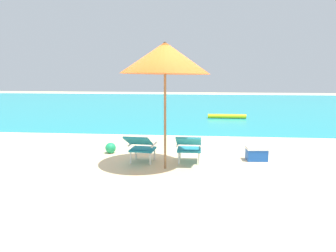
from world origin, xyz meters
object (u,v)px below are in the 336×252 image
at_px(swim_buoy, 227,116).
at_px(lounge_chair_right, 189,146).
at_px(beach_ball, 111,148).
at_px(beach_umbrella_center, 165,58).
at_px(lounge_chair_left, 141,146).
at_px(cooler_box, 257,153).

height_order(swim_buoy, lounge_chair_right, lounge_chair_right).
xyz_separation_m(swim_buoy, beach_ball, (-3.29, -6.35, 0.03)).
relative_size(lounge_chair_right, beach_umbrella_center, 0.34).
height_order(swim_buoy, beach_ball, beach_ball).
distance_m(lounge_chair_left, beach_umbrella_center, 1.96).
bearing_deg(beach_ball, beach_umbrella_center, -38.13).
relative_size(swim_buoy, beach_umbrella_center, 0.62).
relative_size(lounge_chair_left, beach_ball, 3.48).
xyz_separation_m(swim_buoy, lounge_chair_left, (-2.38, -7.21, 0.31)).
height_order(lounge_chair_left, lounge_chair_right, same).
bearing_deg(beach_umbrella_center, lounge_chair_right, 39.07).
xyz_separation_m(beach_umbrella_center, beach_ball, (-1.48, 1.16, -2.12)).
relative_size(lounge_chair_left, cooler_box, 1.83).
distance_m(lounge_chair_left, beach_ball, 1.28).
bearing_deg(swim_buoy, beach_ball, -117.37).
bearing_deg(beach_ball, cooler_box, -5.46).
distance_m(lounge_chair_left, lounge_chair_right, 1.05).
bearing_deg(swim_buoy, lounge_chair_left, -108.27).
bearing_deg(lounge_chair_right, cooler_box, 16.19).
relative_size(lounge_chair_left, beach_umbrella_center, 0.35).
xyz_separation_m(lounge_chair_left, beach_ball, (-0.91, 0.86, -0.27)).
distance_m(swim_buoy, lounge_chair_left, 7.60).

